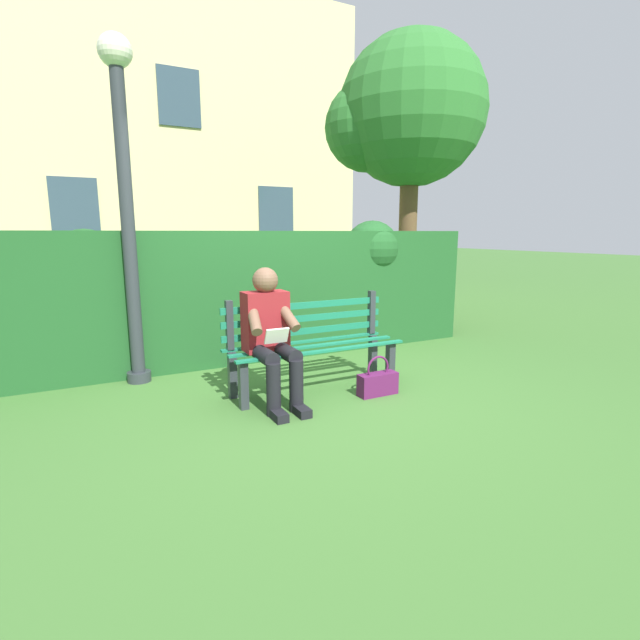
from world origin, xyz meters
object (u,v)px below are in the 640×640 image
(park_bench, at_px, (311,343))
(tree, at_px, (404,116))
(person_seated, at_px, (271,333))
(handbag, at_px, (378,383))
(lamp_post, at_px, (125,184))

(park_bench, relative_size, tree, 0.37)
(person_seated, height_order, tree, tree)
(person_seated, relative_size, handbag, 3.12)
(tree, relative_size, handbag, 12.04)
(tree, bearing_deg, lamp_post, 20.07)
(park_bench, bearing_deg, lamp_post, -33.72)
(park_bench, xyz_separation_m, handbag, (-0.45, 0.45, -0.32))
(handbag, bearing_deg, park_bench, -45.51)
(lamp_post, bearing_deg, person_seated, 130.28)
(tree, bearing_deg, park_bench, 41.22)
(park_bench, bearing_deg, person_seated, 20.37)
(park_bench, height_order, tree, tree)
(person_seated, xyz_separation_m, tree, (-3.37, -2.72, 2.65))
(person_seated, bearing_deg, tree, -141.16)
(park_bench, bearing_deg, handbag, 134.49)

